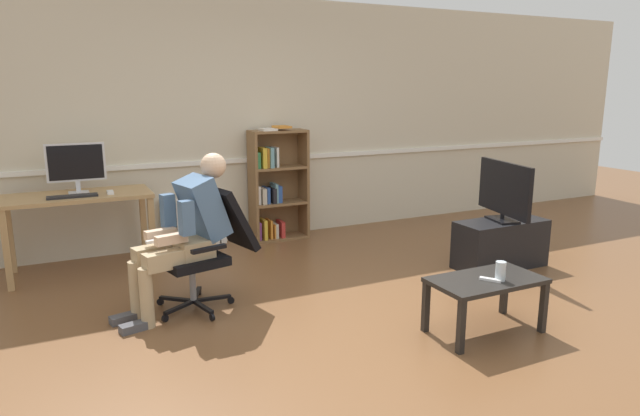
{
  "coord_description": "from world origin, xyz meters",
  "views": [
    {
      "loc": [
        -1.93,
        -3.41,
        1.75
      ],
      "look_at": [
        0.15,
        0.85,
        0.7
      ],
      "focal_mm": 31.15,
      "sensor_mm": 36.0,
      "label": 1
    }
  ],
  "objects_px": {
    "imac_monitor": "(76,164)",
    "radiator": "(194,222)",
    "person_seated": "(185,230)",
    "coffee_table": "(486,286)",
    "office_chair": "(209,243)",
    "drinking_glass": "(501,271)",
    "bookshelf": "(275,187)",
    "keyboard": "(72,196)",
    "spare_remote": "(490,280)",
    "tv_stand": "(500,244)",
    "computer_desk": "(79,206)",
    "computer_mouse": "(110,192)",
    "tv_screen": "(504,190)"
  },
  "relations": [
    {
      "from": "keyboard",
      "to": "computer_mouse",
      "type": "xyz_separation_m",
      "value": [
        0.33,
        0.02,
        0.01
      ]
    },
    {
      "from": "bookshelf",
      "to": "radiator",
      "type": "xyz_separation_m",
      "value": [
        -0.92,
        0.1,
        -0.34
      ]
    },
    {
      "from": "keyboard",
      "to": "bookshelf",
      "type": "relative_size",
      "value": 0.33
    },
    {
      "from": "computer_mouse",
      "to": "bookshelf",
      "type": "bearing_deg",
      "value": 12.82
    },
    {
      "from": "computer_desk",
      "to": "radiator",
      "type": "bearing_deg",
      "value": 18.54
    },
    {
      "from": "imac_monitor",
      "to": "person_seated",
      "type": "distance_m",
      "value": 1.65
    },
    {
      "from": "office_chair",
      "to": "person_seated",
      "type": "bearing_deg",
      "value": -90.0
    },
    {
      "from": "office_chair",
      "to": "drinking_glass",
      "type": "xyz_separation_m",
      "value": [
        1.68,
        -1.45,
        -0.04
      ]
    },
    {
      "from": "drinking_glass",
      "to": "imac_monitor",
      "type": "bearing_deg",
      "value": 131.68
    },
    {
      "from": "office_chair",
      "to": "tv_screen",
      "type": "xyz_separation_m",
      "value": [
        2.8,
        -0.31,
        0.25
      ]
    },
    {
      "from": "imac_monitor",
      "to": "office_chair",
      "type": "xyz_separation_m",
      "value": [
        0.87,
        -1.41,
        -0.51
      ]
    },
    {
      "from": "imac_monitor",
      "to": "office_chair",
      "type": "distance_m",
      "value": 1.73
    },
    {
      "from": "computer_desk",
      "to": "office_chair",
      "type": "relative_size",
      "value": 1.36
    },
    {
      "from": "radiator",
      "to": "office_chair",
      "type": "relative_size",
      "value": 0.74
    },
    {
      "from": "bookshelf",
      "to": "tv_screen",
      "type": "height_order",
      "value": "bookshelf"
    },
    {
      "from": "imac_monitor",
      "to": "coffee_table",
      "type": "height_order",
      "value": "imac_monitor"
    },
    {
      "from": "office_chair",
      "to": "tv_screen",
      "type": "bearing_deg",
      "value": 70.46
    },
    {
      "from": "tv_screen",
      "to": "coffee_table",
      "type": "xyz_separation_m",
      "value": [
        -1.17,
        -1.07,
        -0.41
      ]
    },
    {
      "from": "tv_stand",
      "to": "drinking_glass",
      "type": "xyz_separation_m",
      "value": [
        -1.12,
        -1.15,
        0.24
      ]
    },
    {
      "from": "imac_monitor",
      "to": "drinking_glass",
      "type": "bearing_deg",
      "value": -48.32
    },
    {
      "from": "person_seated",
      "to": "spare_remote",
      "type": "relative_size",
      "value": 8.24
    },
    {
      "from": "imac_monitor",
      "to": "computer_mouse",
      "type": "relative_size",
      "value": 5.2
    },
    {
      "from": "person_seated",
      "to": "computer_desk",
      "type": "bearing_deg",
      "value": -166.88
    },
    {
      "from": "bookshelf",
      "to": "radiator",
      "type": "height_order",
      "value": "bookshelf"
    },
    {
      "from": "office_chair",
      "to": "tv_stand",
      "type": "relative_size",
      "value": 1.05
    },
    {
      "from": "computer_desk",
      "to": "imac_monitor",
      "type": "bearing_deg",
      "value": 79.67
    },
    {
      "from": "computer_mouse",
      "to": "spare_remote",
      "type": "distance_m",
      "value": 3.47
    },
    {
      "from": "coffee_table",
      "to": "computer_desk",
      "type": "bearing_deg",
      "value": 132.81
    },
    {
      "from": "person_seated",
      "to": "radiator",
      "type": "bearing_deg",
      "value": 151.66
    },
    {
      "from": "computer_desk",
      "to": "computer_mouse",
      "type": "bearing_deg",
      "value": -23.45
    },
    {
      "from": "tv_screen",
      "to": "keyboard",
      "type": "bearing_deg",
      "value": 79.89
    },
    {
      "from": "office_chair",
      "to": "tv_screen",
      "type": "distance_m",
      "value": 2.83
    },
    {
      "from": "keyboard",
      "to": "person_seated",
      "type": "relative_size",
      "value": 0.35
    },
    {
      "from": "computer_desk",
      "to": "radiator",
      "type": "distance_m",
      "value": 1.28
    },
    {
      "from": "radiator",
      "to": "coffee_table",
      "type": "relative_size",
      "value": 0.87
    },
    {
      "from": "radiator",
      "to": "coffee_table",
      "type": "bearing_deg",
      "value": -66.48
    },
    {
      "from": "bookshelf",
      "to": "coffee_table",
      "type": "bearing_deg",
      "value": -81.9
    },
    {
      "from": "computer_mouse",
      "to": "computer_desk",
      "type": "bearing_deg",
      "value": 156.55
    },
    {
      "from": "tv_screen",
      "to": "bookshelf",
      "type": "bearing_deg",
      "value": 51.4
    },
    {
      "from": "office_chair",
      "to": "tv_stand",
      "type": "bearing_deg",
      "value": 70.46
    },
    {
      "from": "imac_monitor",
      "to": "spare_remote",
      "type": "height_order",
      "value": "imac_monitor"
    },
    {
      "from": "computer_desk",
      "to": "computer_mouse",
      "type": "height_order",
      "value": "computer_mouse"
    },
    {
      "from": "computer_desk",
      "to": "imac_monitor",
      "type": "height_order",
      "value": "imac_monitor"
    },
    {
      "from": "imac_monitor",
      "to": "radiator",
      "type": "bearing_deg",
      "value": 15.23
    },
    {
      "from": "office_chair",
      "to": "drinking_glass",
      "type": "bearing_deg",
      "value": 35.89
    },
    {
      "from": "tv_stand",
      "to": "spare_remote",
      "type": "bearing_deg",
      "value": -136.43
    },
    {
      "from": "person_seated",
      "to": "imac_monitor",
      "type": "bearing_deg",
      "value": -168.56
    },
    {
      "from": "spare_remote",
      "to": "drinking_glass",
      "type": "bearing_deg",
      "value": 128.77
    },
    {
      "from": "computer_mouse",
      "to": "bookshelf",
      "type": "relative_size",
      "value": 0.08
    },
    {
      "from": "coffee_table",
      "to": "computer_mouse",
      "type": "bearing_deg",
      "value": 130.78
    }
  ]
}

